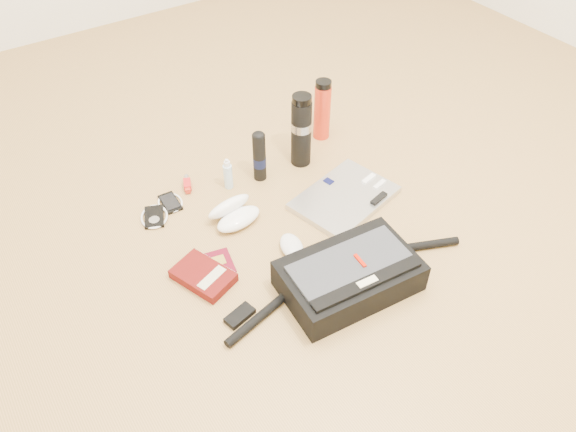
# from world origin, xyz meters

# --- Properties ---
(ground) EXTENTS (4.00, 4.00, 0.00)m
(ground) POSITION_xyz_m (0.00, 0.00, 0.00)
(ground) COLOR #A87F46
(ground) RESTS_ON ground
(messenger_bag) EXTENTS (0.86, 0.29, 0.12)m
(messenger_bag) POSITION_xyz_m (0.02, -0.21, 0.05)
(messenger_bag) COLOR black
(messenger_bag) RESTS_ON ground
(laptop) EXTENTS (0.41, 0.33, 0.04)m
(laptop) POSITION_xyz_m (0.27, 0.11, 0.01)
(laptop) COLOR #B8B8BB
(laptop) RESTS_ON ground
(book) EXTENTS (0.18, 0.22, 0.03)m
(book) POSITION_xyz_m (-0.33, 0.07, 0.02)
(book) COLOR #4B0907
(book) RESTS_ON ground
(passport) EXTENTS (0.10, 0.13, 0.01)m
(passport) POSITION_xyz_m (-0.26, 0.10, 0.00)
(passport) COLOR #530716
(passport) RESTS_ON ground
(mouse) EXTENTS (0.10, 0.14, 0.04)m
(mouse) POSITION_xyz_m (-0.03, 0.01, 0.02)
(mouse) COLOR silver
(mouse) RESTS_ON ground
(sunglasses_case) EXTENTS (0.19, 0.16, 0.10)m
(sunglasses_case) POSITION_xyz_m (-0.12, 0.25, 0.03)
(sunglasses_case) COLOR white
(sunglasses_case) RESTS_ON ground
(ipod) EXTENTS (0.13, 0.13, 0.01)m
(ipod) POSITION_xyz_m (-0.35, 0.41, 0.01)
(ipod) COLOR black
(ipod) RESTS_ON ground
(phone) EXTENTS (0.09, 0.11, 0.01)m
(phone) POSITION_xyz_m (-0.27, 0.45, 0.01)
(phone) COLOR black
(phone) RESTS_ON ground
(inhaler) EXTENTS (0.05, 0.09, 0.02)m
(inhaler) POSITION_xyz_m (-0.18, 0.50, 0.01)
(inhaler) COLOR red
(inhaler) RESTS_ON ground
(spray_bottle) EXTENTS (0.04, 0.04, 0.13)m
(spray_bottle) POSITION_xyz_m (-0.05, 0.42, 0.06)
(spray_bottle) COLOR #B2D6ED
(spray_bottle) RESTS_ON ground
(aerosol_can) EXTENTS (0.07, 0.07, 0.21)m
(aerosol_can) POSITION_xyz_m (0.08, 0.40, 0.10)
(aerosol_can) COLOR black
(aerosol_can) RESTS_ON ground
(thermos_black) EXTENTS (0.09, 0.09, 0.30)m
(thermos_black) POSITION_xyz_m (0.26, 0.39, 0.15)
(thermos_black) COLOR black
(thermos_black) RESTS_ON ground
(thermos_red) EXTENTS (0.08, 0.08, 0.26)m
(thermos_red) POSITION_xyz_m (0.43, 0.49, 0.13)
(thermos_red) COLOR red
(thermos_red) RESTS_ON ground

